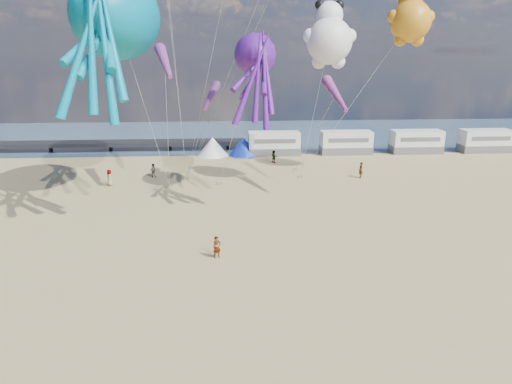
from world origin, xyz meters
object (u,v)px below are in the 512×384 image
motorhome_0 (274,143)px  windsock_left (165,62)px  motorhome_1 (346,142)px  beachgoer_0 (110,178)px  standing_person (217,247)px  beachgoer_1 (153,170)px  sandbag_d (296,169)px  motorhome_3 (485,141)px  kite_octopus_purple (255,55)px  kite_panda (329,41)px  windsock_mid (336,95)px  beachgoer_4 (274,157)px  tent_blue (243,146)px  sandbag_a (170,187)px  motorhome_2 (416,142)px  sandbag_c (300,177)px  windsock_right (210,97)px  sandbag_e (187,178)px  kite_octopus_teal (116,16)px  tent_white (213,146)px  sandbag_b (220,183)px  kite_teddy_orange (411,21)px  beachgoer_5 (361,170)px

motorhome_0 → windsock_left: 22.23m
motorhome_1 → beachgoer_0: motorhome_1 is taller
standing_person → beachgoer_1: (-7.19, 20.51, 0.00)m
beachgoer_1 → sandbag_d: beachgoer_1 is taller
motorhome_3 → kite_octopus_purple: kite_octopus_purple is taller
beachgoer_0 → kite_panda: 25.05m
windsock_mid → beachgoer_4: bearing=96.8°
tent_blue → sandbag_a: bearing=-118.6°
motorhome_2 → kite_panda: (-15.73, -15.56, 12.37)m
motorhome_2 → sandbag_c: size_ratio=13.20×
windsock_right → sandbag_e: bearing=161.5°
motorhome_0 → kite_panda: kite_panda is taller
sandbag_c → beachgoer_1: bearing=175.6°
motorhome_3 → sandbag_e: 40.57m
sandbag_a → windsock_left: (0.37, -1.35, 11.98)m
sandbag_e → kite_octopus_teal: (-4.66, -6.02, 15.69)m
motorhome_0 → sandbag_c: 11.74m
tent_white → kite_octopus_teal: bearing=-112.4°
sandbag_e → sandbag_b: bearing=-32.8°
tent_white → windsock_right: size_ratio=0.91×
motorhome_1 → sandbag_b: 21.33m
motorhome_3 → beachgoer_4: bearing=-171.3°
sandbag_b → kite_teddy_orange: kite_teddy_orange is taller
motorhome_1 → kite_octopus_purple: bearing=-127.2°
sandbag_b → windsock_right: windsock_right is taller
beachgoer_0 → sandbag_a: bearing=69.0°
motorhome_0 → kite_panda: 20.14m
motorhome_3 → sandbag_c: 29.25m
beachgoer_4 → sandbag_e: size_ratio=3.04×
beachgoer_0 → beachgoer_1: 4.88m
tent_blue → beachgoer_5: (12.07, -11.97, -0.35)m
beachgoer_0 → kite_panda: kite_panda is taller
windsock_left → kite_panda: bearing=-13.2°
sandbag_c → kite_octopus_purple: kite_octopus_purple is taller
motorhome_3 → tent_white: (-36.50, 0.00, -0.30)m
beachgoer_5 → windsock_mid: (-4.61, -6.31, 8.52)m
motorhome_0 → beachgoer_4: bearing=-96.1°
motorhome_2 → sandbag_e: bearing=-159.1°
beachgoer_4 → sandbag_c: bearing=163.9°
tent_blue → kite_octopus_teal: size_ratio=0.29×
beachgoer_4 → sandbag_c: 7.44m
tent_blue → kite_octopus_purple: bearing=-88.5°
sandbag_a → windsock_mid: windsock_mid is taller
beachgoer_5 → tent_white: bearing=-131.4°
beachgoer_0 → beachgoer_4: (17.52, 8.82, -0.07)m
standing_person → motorhome_3: bearing=18.5°
kite_octopus_purple → tent_white: bearing=125.5°
beachgoer_0 → sandbag_c: bearing=85.0°
motorhome_2 → beachgoer_0: bearing=-160.3°
motorhome_2 → standing_person: bearing=-130.0°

